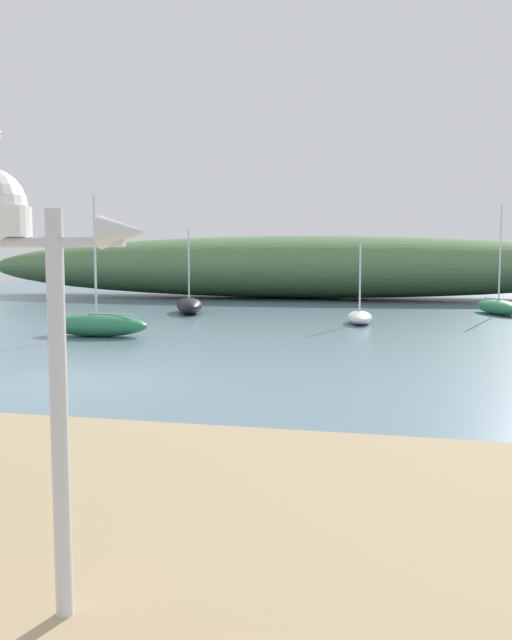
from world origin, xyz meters
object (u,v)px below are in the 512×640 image
(sailboat_off_point, at_px, (97,325))
(sailboat_far_right, at_px, (189,305))
(mast_structure, at_px, (5,242))
(sailboat_by_sandbar, at_px, (359,317))
(sailboat_outer_mooring, at_px, (498,307))

(sailboat_off_point, xyz_separation_m, sailboat_far_right, (0.04, 9.97, -0.00))
(mast_structure, xyz_separation_m, sailboat_by_sandbar, (0.93, 23.33, -2.52))
(sailboat_far_right, bearing_deg, mast_structure, -73.88)
(sailboat_off_point, distance_m, sailboat_by_sandbar, 10.90)
(sailboat_outer_mooring, bearing_deg, sailboat_off_point, -140.03)
(sailboat_far_right, bearing_deg, sailboat_by_sandbar, -21.45)
(mast_structure, distance_m, sailboat_off_point, 18.62)
(sailboat_off_point, distance_m, sailboat_far_right, 9.97)
(sailboat_off_point, bearing_deg, mast_structure, -65.14)
(mast_structure, bearing_deg, sailboat_off_point, 114.86)
(sailboat_off_point, bearing_deg, sailboat_by_sandbar, 37.12)
(mast_structure, relative_size, sailboat_by_sandbar, 0.94)
(sailboat_outer_mooring, relative_size, sailboat_far_right, 1.23)
(sailboat_outer_mooring, distance_m, sailboat_far_right, 15.21)
(sailboat_outer_mooring, xyz_separation_m, sailboat_off_point, (-15.02, -12.59, 0.02))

